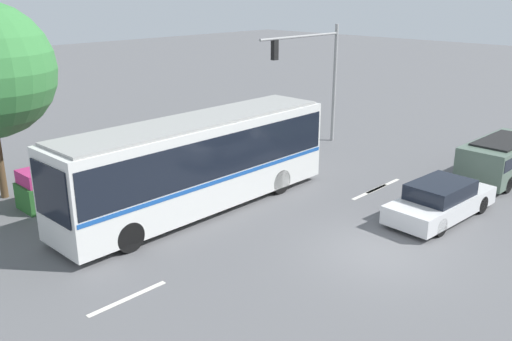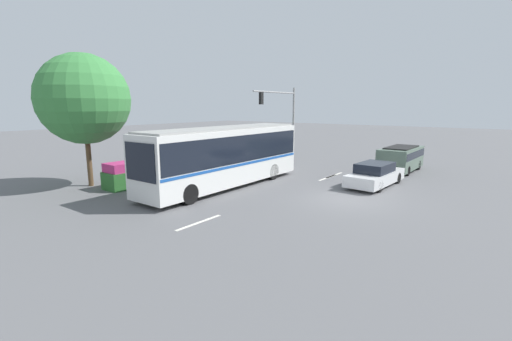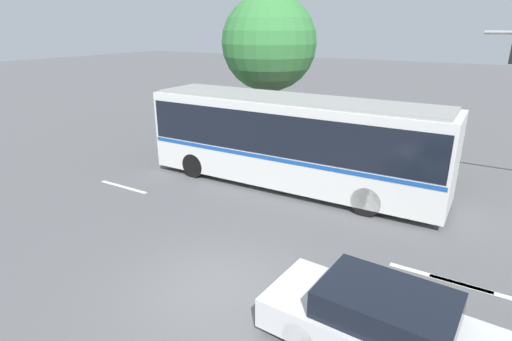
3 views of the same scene
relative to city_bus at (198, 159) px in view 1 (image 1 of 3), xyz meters
The scene contains 9 objects.
ground_plane 7.25m from the city_bus, 77.33° to the right, with size 140.00×140.00×0.00m, color #5B5B5E.
city_bus is the anchor object (origin of this frame).
sedan_foreground 8.88m from the city_bus, 51.45° to the right, with size 4.90×2.11×1.37m.
suv_left_lane 13.14m from the city_bus, 31.10° to the right, with size 4.84×2.10×1.78m.
traffic_light_pole 10.32m from the city_bus, 13.17° to the left, with size 5.78×0.24×6.16m.
flowering_hedge 4.54m from the city_bus, 88.64° to the left, with size 9.82×1.36×1.49m.
lane_stripe_near 6.75m from the city_bus, 147.61° to the right, with size 2.40×0.16×0.01m, color silver.
lane_stripe_mid 8.08m from the city_bus, 27.74° to the right, with size 2.40×0.16×0.01m, color silver.
lane_stripe_far 7.24m from the city_bus, 31.39° to the right, with size 2.40×0.16×0.01m, color silver.
Camera 1 is at (-13.77, -8.01, 7.87)m, focal length 38.39 mm.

